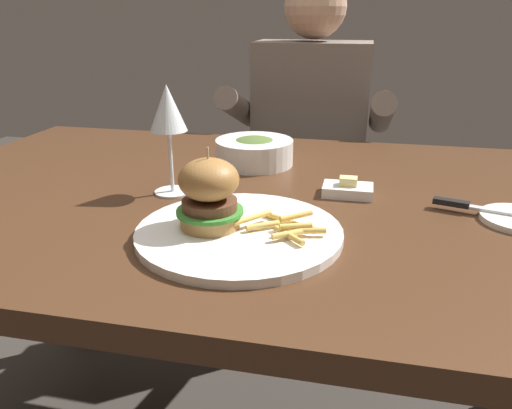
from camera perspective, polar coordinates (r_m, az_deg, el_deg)
dining_table at (r=0.99m, az=0.09°, el=-3.00°), size 1.45×0.91×0.74m
main_plate at (r=0.77m, az=-1.93°, el=-3.24°), size 0.32×0.32×0.01m
burger_sandwich at (r=0.76m, az=-5.37°, el=1.29°), size 0.10×0.10×0.13m
fries_pile at (r=0.76m, az=3.24°, el=-2.37°), size 0.14×0.11×0.02m
wine_glass at (r=0.93m, az=-10.05°, el=10.31°), size 0.07×0.07×0.21m
table_knife at (r=0.93m, az=24.96°, el=-0.48°), size 0.22×0.07×0.01m
butter_dish at (r=0.96m, az=10.45°, el=1.71°), size 0.09×0.06×0.04m
soup_bowl at (r=1.14m, az=-0.20°, el=6.13°), size 0.18×0.18×0.06m
diner_person at (r=1.70m, az=6.03°, el=3.86°), size 0.51×0.36×1.18m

